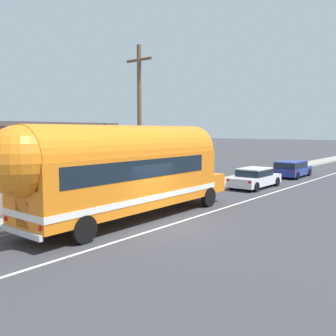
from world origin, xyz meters
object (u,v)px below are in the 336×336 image
(utility_pole, at_px, (139,121))
(car_lead, at_px, (255,177))
(car_second, at_px, (292,168))
(painted_bus, at_px, (123,168))

(utility_pole, height_order, car_lead, utility_pole)
(utility_pole, bearing_deg, car_lead, 70.85)
(utility_pole, xyz_separation_m, car_second, (2.70, 15.59, -3.63))
(utility_pole, bearing_deg, painted_bus, -55.11)
(painted_bus, relative_size, car_second, 2.76)
(car_lead, distance_m, car_second, 7.26)
(painted_bus, bearing_deg, car_second, 90.29)
(utility_pole, relative_size, car_lead, 1.81)
(painted_bus, relative_size, car_lead, 2.67)
(car_lead, bearing_deg, utility_pole, -109.15)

